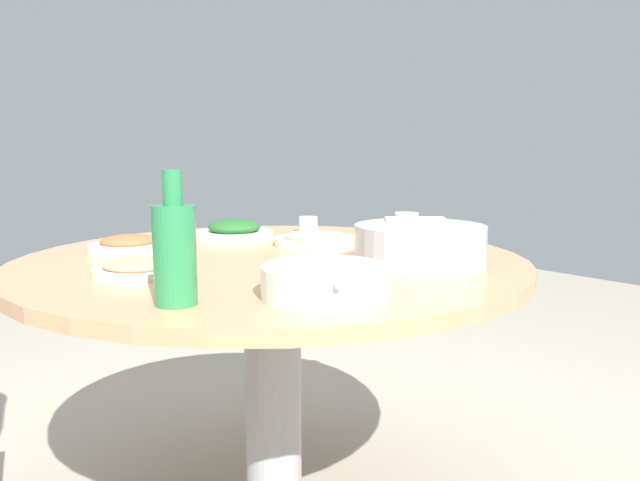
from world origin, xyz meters
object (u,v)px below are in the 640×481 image
Objects in this scene: soup_bowl at (326,282)px; tea_cup_near at (406,224)px; green_bottle at (175,251)px; rice_bowl at (420,244)px; dish_shrimp at (139,267)px; round_dining_table at (272,308)px; dish_greens at (234,230)px; dish_stirfry at (128,245)px; dish_noodles at (315,239)px; tea_cup_far at (308,225)px.

soup_bowl is 3.23× the size of tea_cup_near.
rice_bowl is at bearing -93.04° from green_bottle.
tea_cup_near is at bearing -87.59° from dish_shrimp.
dish_shrimp is 0.94m from tea_cup_near.
tea_cup_near reaches higher than dish_shrimp.
round_dining_table is 0.57m from green_bottle.
green_bottle is (-0.66, 0.55, 0.08)m from dish_greens.
tea_cup_near reaches higher than dish_greens.
round_dining_table is 0.43m from rice_bowl.
soup_bowl is at bearing 104.50° from rice_bowl.
green_bottle is at bearing 163.75° from dish_stirfry.
rice_bowl reaches higher than tea_cup_near.
soup_bowl reaches higher than dish_noodles.
rice_bowl is 1.29× the size of dish_greens.
green_bottle is (-0.37, 0.65, 0.08)m from dish_noodles.
dish_noodles is 1.15× the size of dish_shrimp.
tea_cup_near is at bearing -94.59° from dish_noodles.
dish_noodles is 0.75m from green_bottle.
green_bottle reaches higher than dish_stirfry.
dish_shrimp is at bearing 160.31° from dish_stirfry.
dish_greens is 3.95× the size of tea_cup_far.
green_bottle is at bearing 126.34° from tea_cup_far.
dish_stirfry is at bearing 95.81° from dish_greens.
dish_shrimp is at bearing 21.89° from soup_bowl.
dish_shrimp is 0.32m from green_bottle.
rice_bowl is at bearing -120.91° from dish_shrimp.
rice_bowl is 1.33× the size of dish_noodles.
dish_greens is (0.37, -0.12, 0.16)m from round_dining_table.
soup_bowl is (-0.10, 0.39, -0.02)m from rice_bowl.
green_bottle is at bearing 140.11° from dish_greens.
tea_cup_near reaches higher than tea_cup_far.
tea_cup_near is 1.23× the size of tea_cup_far.
tea_cup_far reaches higher than dish_stirfry.
dish_greens is 3.20× the size of tea_cup_near.
dish_shrimp is 0.77m from tea_cup_far.
rice_bowl reaches higher than soup_bowl.
dish_noodles is at bearing -83.20° from dish_shrimp.
dish_shrimp is at bearing 59.09° from rice_bowl.
round_dining_table is at bearing -143.58° from dish_stirfry.
rice_bowl is at bearing -147.10° from round_dining_table.
dish_noodles is 0.25m from tea_cup_far.
dish_stirfry is at bearing -19.69° from dish_shrimp.
rice_bowl is 0.66m from dish_shrimp.
dish_stirfry is 3.47× the size of tea_cup_far.
green_bottle is 3.95× the size of tea_cup_far.
tea_cup_near reaches higher than dish_noodles.
dish_shrimp is at bearing 126.19° from dish_greens.
soup_bowl is at bearing -118.77° from green_bottle.
dish_greens is 1.14× the size of dish_stirfry.
dish_stirfry is 0.61m from tea_cup_far.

